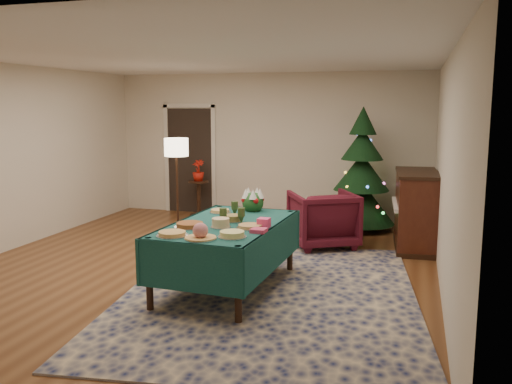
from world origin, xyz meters
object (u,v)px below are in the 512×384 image
(buffet_table, at_px, (227,236))
(armchair, at_px, (323,216))
(gift_box, at_px, (264,223))
(christmas_tree, at_px, (362,175))
(piano, at_px, (416,211))
(potted_plant, at_px, (198,175))
(floor_lamp, at_px, (176,153))
(side_table, at_px, (199,199))

(buffet_table, xyz_separation_m, armchair, (0.74, 2.20, -0.16))
(gift_box, relative_size, christmas_tree, 0.06)
(buffet_table, height_order, piano, piano)
(gift_box, distance_m, armchair, 2.35)
(potted_plant, bearing_deg, piano, -17.60)
(potted_plant, bearing_deg, floor_lamp, -80.32)
(gift_box, height_order, christmas_tree, christmas_tree)
(christmas_tree, bearing_deg, buffet_table, -107.94)
(side_table, bearing_deg, piano, -17.60)
(armchair, distance_m, side_table, 3.09)
(armchair, xyz_separation_m, christmas_tree, (0.42, 1.37, 0.48))
(armchair, xyz_separation_m, piano, (1.33, 0.32, 0.10))
(christmas_tree, relative_size, piano, 1.53)
(piano, bearing_deg, gift_box, -121.34)
(christmas_tree, bearing_deg, potted_plant, 176.00)
(buffet_table, distance_m, floor_lamp, 2.90)
(buffet_table, height_order, floor_lamp, floor_lamp)
(potted_plant, height_order, piano, piano)
(floor_lamp, xyz_separation_m, side_table, (-0.26, 1.52, -1.01))
(christmas_tree, bearing_deg, armchair, -107.02)
(gift_box, bearing_deg, piano, 58.66)
(side_table, bearing_deg, armchair, -30.88)
(buffet_table, xyz_separation_m, christmas_tree, (1.16, 3.57, 0.31))
(gift_box, relative_size, side_table, 0.18)
(potted_plant, bearing_deg, side_table, 116.57)
(floor_lamp, xyz_separation_m, piano, (3.72, 0.26, -0.78))
(buffet_table, distance_m, armchair, 2.33)
(armchair, height_order, piano, piano)
(armchair, xyz_separation_m, floor_lamp, (-2.39, 0.07, 0.88))
(floor_lamp, distance_m, christmas_tree, 3.13)
(christmas_tree, bearing_deg, piano, -49.15)
(floor_lamp, bearing_deg, potted_plant, 99.68)
(gift_box, height_order, side_table, gift_box)
(gift_box, height_order, potted_plant, potted_plant)
(armchair, relative_size, potted_plant, 2.30)
(armchair, height_order, side_table, armchair)
(floor_lamp, xyz_separation_m, christmas_tree, (2.81, 1.30, -0.41))
(gift_box, bearing_deg, armchair, 83.22)
(armchair, bearing_deg, gift_box, 55.27)
(side_table, height_order, potted_plant, potted_plant)
(floor_lamp, distance_m, piano, 3.81)
(floor_lamp, relative_size, christmas_tree, 0.76)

